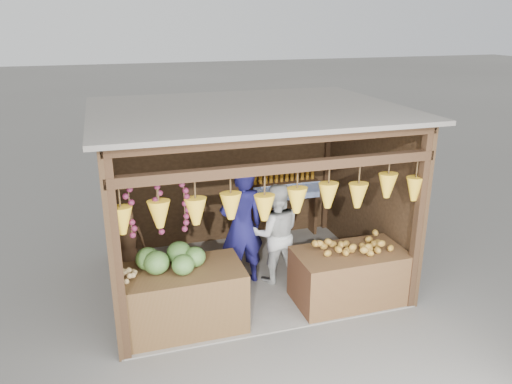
# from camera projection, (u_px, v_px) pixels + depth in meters

# --- Properties ---
(ground) EXTENTS (80.00, 80.00, 0.00)m
(ground) POSITION_uv_depth(u_px,v_px,m) (249.00, 277.00, 7.80)
(ground) COLOR #514F49
(ground) RESTS_ON ground
(stall_structure) EXTENTS (4.30, 3.30, 2.66)m
(stall_structure) POSITION_uv_depth(u_px,v_px,m) (247.00, 177.00, 7.20)
(stall_structure) COLOR slate
(stall_structure) RESTS_ON ground
(back_shelf) EXTENTS (1.25, 0.32, 1.32)m
(back_shelf) POSITION_uv_depth(u_px,v_px,m) (284.00, 192.00, 8.96)
(back_shelf) COLOR #382314
(back_shelf) RESTS_ON ground
(counter_left) EXTENTS (1.57, 0.85, 0.84)m
(counter_left) POSITION_uv_depth(u_px,v_px,m) (183.00, 299.00, 6.42)
(counter_left) COLOR #4B3119
(counter_left) RESTS_ON ground
(counter_right) EXTENTS (1.54, 0.85, 0.77)m
(counter_right) POSITION_uv_depth(u_px,v_px,m) (349.00, 276.00, 7.05)
(counter_right) COLOR #492918
(counter_right) RESTS_ON ground
(stool) EXTENTS (0.28, 0.28, 0.27)m
(stool) POSITION_uv_depth(u_px,v_px,m) (132.00, 282.00, 7.41)
(stool) COLOR black
(stool) RESTS_ON ground
(man_standing) EXTENTS (0.72, 0.52, 1.86)m
(man_standing) POSITION_uv_depth(u_px,v_px,m) (242.00, 226.00, 7.35)
(man_standing) COLOR #171551
(man_standing) RESTS_ON ground
(woman_standing) EXTENTS (0.86, 0.73, 1.57)m
(woman_standing) POSITION_uv_depth(u_px,v_px,m) (276.00, 233.00, 7.46)
(woman_standing) COLOR beige
(woman_standing) RESTS_ON ground
(vendor_seated) EXTENTS (0.51, 0.33, 1.03)m
(vendor_seated) POSITION_uv_depth(u_px,v_px,m) (128.00, 242.00, 7.19)
(vendor_seated) COLOR brown
(vendor_seated) RESTS_ON stool
(melon_pile) EXTENTS (1.00, 0.50, 0.32)m
(melon_pile) POSITION_uv_depth(u_px,v_px,m) (173.00, 258.00, 6.24)
(melon_pile) COLOR #1C4612
(melon_pile) RESTS_ON counter_left
(tanfruit_pile) EXTENTS (0.34, 0.40, 0.13)m
(tanfruit_pile) POSITION_uv_depth(u_px,v_px,m) (126.00, 275.00, 6.01)
(tanfruit_pile) COLOR #9D7648
(tanfruit_pile) RESTS_ON counter_left
(mango_pile) EXTENTS (1.40, 0.64, 0.22)m
(mango_pile) POSITION_uv_depth(u_px,v_px,m) (354.00, 245.00, 6.88)
(mango_pile) COLOR #C8491A
(mango_pile) RESTS_ON counter_right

